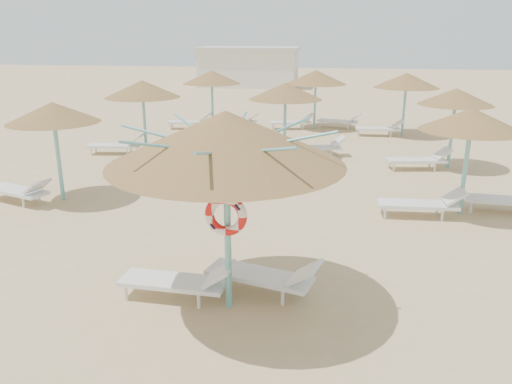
# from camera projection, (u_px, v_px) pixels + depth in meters

# --- Properties ---
(ground) EXTENTS (120.00, 120.00, 0.00)m
(ground) POSITION_uv_depth(u_px,v_px,m) (230.00, 296.00, 8.61)
(ground) COLOR tan
(ground) RESTS_ON ground
(main_palapa) EXTENTS (3.62, 3.62, 3.25)m
(main_palapa) POSITION_uv_depth(u_px,v_px,m) (226.00, 139.00, 7.44)
(main_palapa) COLOR #69B4B7
(main_palapa) RESTS_ON ground
(lounger_main_a) EXTENTS (1.96, 0.65, 0.71)m
(lounger_main_a) POSITION_uv_depth(u_px,v_px,m) (180.00, 281.00, 8.43)
(lounger_main_a) COLOR silver
(lounger_main_a) RESTS_ON ground
(lounger_main_b) EXTENTS (2.09, 1.09, 0.73)m
(lounger_main_b) POSITION_uv_depth(u_px,v_px,m) (266.00, 275.00, 8.60)
(lounger_main_b) COLOR silver
(lounger_main_b) RESTS_ON ground
(palapa_field) EXTENTS (14.73, 14.49, 2.72)m
(palapa_field) POSITION_uv_depth(u_px,v_px,m) (290.00, 90.00, 18.78)
(palapa_field) COLOR #69B4B7
(palapa_field) RESTS_ON ground
(service_hut) EXTENTS (8.40, 4.40, 3.25)m
(service_hut) POSITION_uv_depth(u_px,v_px,m) (249.00, 67.00, 41.95)
(service_hut) COLOR silver
(service_hut) RESTS_ON ground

